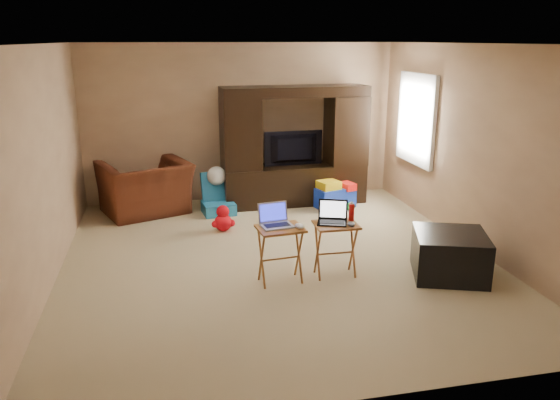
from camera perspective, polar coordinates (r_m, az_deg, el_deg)
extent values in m
plane|color=#C8B58B|center=(6.62, -0.37, -6.17)|extent=(5.50, 5.50, 0.00)
plane|color=silver|center=(6.11, -0.41, 16.02)|extent=(5.50, 5.50, 0.00)
plane|color=tan|center=(8.91, -4.05, 8.06)|extent=(5.00, 0.00, 5.00)
plane|color=tan|center=(3.70, 8.41, -4.27)|extent=(5.00, 0.00, 5.00)
plane|color=tan|center=(6.24, -23.50, 3.10)|extent=(0.00, 5.50, 5.50)
plane|color=tan|center=(7.17, 19.63, 5.09)|extent=(0.00, 5.50, 5.50)
plane|color=white|center=(8.48, 14.17, 8.20)|extent=(0.00, 1.20, 1.20)
cube|color=white|center=(8.47, 14.04, 8.20)|extent=(0.06, 1.14, 1.34)
cube|color=black|center=(8.61, 1.50, 5.64)|extent=(2.29, 0.63, 1.86)
imported|color=black|center=(8.58, 1.57, 5.34)|extent=(0.95, 0.17, 0.54)
imported|color=#4C1E10|center=(8.45, -13.87, 1.23)|extent=(1.52, 1.43, 0.79)
cube|color=black|center=(6.37, 17.31, -5.49)|extent=(0.98, 0.98, 0.49)
cube|color=#A86928|center=(5.90, 0.04, -5.76)|extent=(0.52, 0.43, 0.63)
cube|color=#925423|center=(6.10, 5.81, -5.20)|extent=(0.48, 0.38, 0.61)
cube|color=#A4A4A8|center=(5.77, -0.31, -1.69)|extent=(0.36, 0.32, 0.24)
cube|color=black|center=(5.96, 5.50, -1.37)|extent=(0.39, 0.36, 0.24)
ellipsoid|color=white|center=(5.76, 2.04, -2.73)|extent=(0.11, 0.14, 0.05)
ellipsoid|color=#3A3A3E|center=(5.92, 7.46, -2.53)|extent=(0.09, 0.13, 0.05)
cylinder|color=red|center=(6.10, 7.48, -1.28)|extent=(0.06, 0.06, 0.19)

